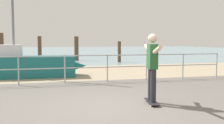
{
  "coord_description": "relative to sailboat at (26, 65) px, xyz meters",
  "views": [
    {
      "loc": [
        -1.58,
        -5.91,
        1.57
      ],
      "look_at": [
        0.48,
        2.0,
        0.9
      ],
      "focal_mm": 42.05,
      "sensor_mm": 36.0,
      "label": 1
    }
  ],
  "objects": [
    {
      "name": "ground_plane",
      "position": [
        2.33,
        -6.77,
        -0.53
      ],
      "size": [
        24.0,
        10.0,
        0.04
      ],
      "primitive_type": "cube",
      "color": "#605B56",
      "rests_on": "ground"
    },
    {
      "name": "beach_strip",
      "position": [
        2.33,
        1.23,
        -0.53
      ],
      "size": [
        24.0,
        6.0,
        0.04
      ],
      "primitive_type": "cube",
      "color": "tan",
      "rests_on": "ground"
    },
    {
      "name": "sea_surface",
      "position": [
        2.33,
        29.23,
        -0.53
      ],
      "size": [
        72.0,
        50.0,
        0.04
      ],
      "primitive_type": "cube",
      "color": "#75939E",
      "rests_on": "ground"
    },
    {
      "name": "railing_fence",
      "position": [
        1.48,
        -2.17,
        0.17
      ],
      "size": [
        12.68,
        0.05,
        1.05
      ],
      "color": "#9EA0A5",
      "rests_on": "ground"
    },
    {
      "name": "sailboat",
      "position": [
        0.0,
        0.0,
        0.0
      ],
      "size": [
        4.98,
        1.52,
        5.64
      ],
      "color": "#19666B",
      "rests_on": "ground"
    },
    {
      "name": "skateboard",
      "position": [
        3.3,
        -5.79,
        -0.46
      ],
      "size": [
        0.32,
        0.82,
        0.08
      ],
      "color": "black",
      "rests_on": "ground"
    },
    {
      "name": "skateboarder",
      "position": [
        3.3,
        -5.79,
        0.49
      ],
      "size": [
        0.32,
        1.44,
        1.65
      ],
      "color": "#26262B",
      "rests_on": "skateboard"
    },
    {
      "name": "groyne_post_1",
      "position": [
        -2.36,
        9.65,
        0.55
      ],
      "size": [
        0.39,
        0.39,
        2.15
      ],
      "primitive_type": "cylinder",
      "color": "#513826",
      "rests_on": "ground"
    },
    {
      "name": "groyne_post_2",
      "position": [
        0.43,
        11.02,
        0.45
      ],
      "size": [
        0.32,
        0.32,
        1.95
      ],
      "primitive_type": "cylinder",
      "color": "#513826",
      "rests_on": "ground"
    },
    {
      "name": "groyne_post_3",
      "position": [
        3.23,
        8.8,
        0.42
      ],
      "size": [
        0.33,
        0.33,
        1.9
      ],
      "primitive_type": "cylinder",
      "color": "#513826",
      "rests_on": "ground"
    },
    {
      "name": "groyne_post_4",
      "position": [
        6.03,
        6.44,
        0.23
      ],
      "size": [
        0.24,
        0.24,
        1.52
      ],
      "primitive_type": "cylinder",
      "color": "#513826",
      "rests_on": "ground"
    }
  ]
}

